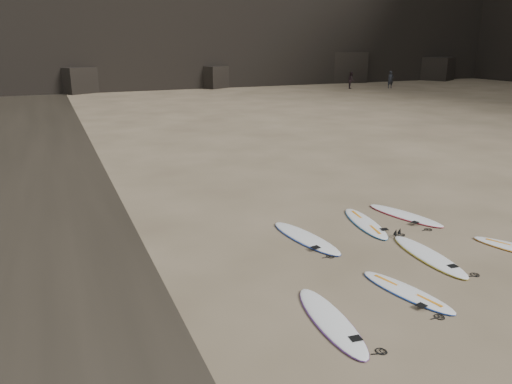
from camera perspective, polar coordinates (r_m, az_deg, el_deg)
The scene contains 9 objects.
ground at distance 13.24m, azimuth 22.61°, elevation -7.16°, with size 240.00×240.00×0.00m, color #897559.
surfboard_0 at distance 9.84m, azimuth 8.56°, elevation -14.30°, with size 0.63×2.62×0.09m, color white.
surfboard_1 at distance 11.20m, azimuth 16.83°, elevation -10.80°, with size 0.56×2.32×0.08m, color white.
surfboard_2 at distance 13.06m, azimuth 19.13°, elevation -6.87°, with size 0.65×2.70×0.10m, color white.
surfboard_5 at distance 13.47m, azimuth 5.70°, elevation -5.19°, with size 0.66×2.74×0.10m, color white.
surfboard_6 at distance 14.80m, azimuth 12.39°, elevation -3.46°, with size 0.62×2.59×0.09m, color white.
surfboard_7 at distance 15.73m, azimuth 16.65°, elevation -2.54°, with size 0.62×2.58×0.09m, color white.
person_a at distance 57.00m, azimuth 15.13°, elevation 12.30°, with size 0.66×0.44×1.82m, color #232428.
person_b at distance 55.57m, azimuth 10.83°, elevation 12.43°, with size 0.85×0.66×1.75m, color black.
Camera 1 is at (-8.95, -8.28, 5.15)m, focal length 35.00 mm.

